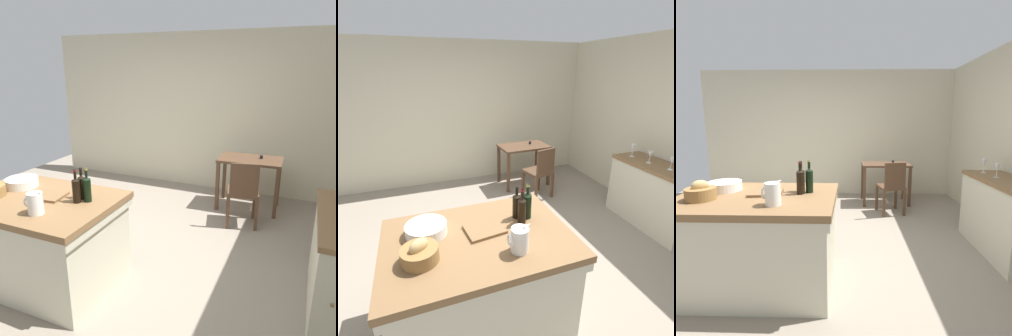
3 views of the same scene
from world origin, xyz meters
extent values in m
plane|color=gray|center=(0.00, 0.00, 0.00)|extent=(6.76, 6.76, 0.00)
cube|color=beige|center=(0.00, 2.60, 1.30)|extent=(5.32, 0.12, 2.60)
cube|color=brown|center=(-0.42, -0.66, 0.85)|extent=(1.47, 1.03, 0.06)
cube|color=beige|center=(-0.42, -0.66, 0.78)|extent=(1.45, 1.01, 0.08)
cube|color=beige|center=(-0.42, -0.66, 0.41)|extent=(1.39, 0.95, 0.82)
cube|color=brown|center=(2.26, 0.01, 0.88)|extent=(0.52, 1.22, 0.04)
cube|color=beige|center=(2.26, 0.01, 0.43)|extent=(0.49, 1.19, 0.85)
cube|color=#513826|center=(1.11, 1.92, 0.76)|extent=(0.92, 0.59, 0.04)
cube|color=#513826|center=(0.71, 1.66, 0.37)|extent=(0.05, 0.05, 0.74)
cube|color=#513826|center=(1.54, 1.69, 0.37)|extent=(0.05, 0.05, 0.74)
cube|color=#513826|center=(0.69, 2.15, 0.37)|extent=(0.05, 0.05, 0.74)
cube|color=#513826|center=(1.52, 2.18, 0.37)|extent=(0.05, 0.05, 0.74)
cylinder|color=black|center=(1.26, 1.97, 0.80)|extent=(0.04, 0.04, 0.05)
cube|color=#513826|center=(1.13, 1.35, 0.46)|extent=(0.48, 0.48, 0.04)
cube|color=#513826|center=(1.18, 1.17, 0.70)|extent=(0.36, 0.12, 0.42)
cube|color=#513826|center=(1.27, 1.56, 0.22)|extent=(0.05, 0.05, 0.44)
cube|color=#513826|center=(0.92, 1.48, 0.22)|extent=(0.05, 0.05, 0.44)
cube|color=#513826|center=(1.35, 1.21, 0.22)|extent=(0.05, 0.05, 0.44)
cube|color=#513826|center=(1.00, 1.13, 0.22)|extent=(0.05, 0.05, 0.44)
cylinder|color=white|center=(-0.18, -0.93, 0.98)|extent=(0.13, 0.13, 0.19)
cone|color=white|center=(-0.12, -0.93, 1.08)|extent=(0.07, 0.04, 0.06)
torus|color=white|center=(-0.26, -0.93, 0.99)|extent=(0.02, 0.10, 0.10)
cylinder|color=white|center=(-0.80, -0.48, 0.93)|extent=(0.32, 0.32, 0.09)
cylinder|color=olive|center=(-0.86, -0.79, 0.93)|extent=(0.26, 0.26, 0.11)
ellipsoid|color=tan|center=(-0.86, -0.79, 1.01)|extent=(0.16, 0.14, 0.10)
cube|color=brown|center=(-0.35, -0.60, 0.89)|extent=(0.33, 0.28, 0.02)
cylinder|color=black|center=(0.06, -0.53, 0.99)|extent=(0.07, 0.07, 0.21)
cone|color=black|center=(0.06, -0.53, 1.11)|extent=(0.07, 0.07, 0.03)
cylinder|color=black|center=(0.06, -0.53, 1.16)|extent=(0.03, 0.03, 0.08)
cylinder|color=#B29933|center=(0.06, -0.53, 1.19)|extent=(0.03, 0.03, 0.01)
cylinder|color=black|center=(-0.03, -0.50, 0.98)|extent=(0.07, 0.07, 0.20)
cone|color=black|center=(-0.03, -0.50, 1.10)|extent=(0.07, 0.07, 0.02)
cylinder|color=black|center=(-0.03, -0.50, 1.15)|extent=(0.03, 0.03, 0.07)
cylinder|color=black|center=(-0.03, -0.50, 1.18)|extent=(0.03, 0.03, 0.01)
cylinder|color=black|center=(-0.02, -0.59, 0.99)|extent=(0.07, 0.07, 0.21)
cone|color=black|center=(-0.02, -0.59, 1.10)|extent=(0.07, 0.07, 0.02)
cylinder|color=black|center=(-0.02, -0.59, 1.15)|extent=(0.03, 0.03, 0.07)
cylinder|color=maroon|center=(-0.02, -0.59, 1.18)|extent=(0.03, 0.03, 0.01)
cylinder|color=white|center=(2.21, 0.14, 0.90)|extent=(0.06, 0.06, 0.00)
cylinder|color=white|center=(2.21, 0.14, 0.94)|extent=(0.01, 0.01, 0.07)
cone|color=white|center=(2.21, 0.14, 1.02)|extent=(0.07, 0.07, 0.10)
cylinder|color=white|center=(2.21, 0.44, 0.90)|extent=(0.06, 0.06, 0.00)
cylinder|color=white|center=(2.21, 0.44, 0.94)|extent=(0.01, 0.01, 0.08)
cone|color=white|center=(2.21, 0.44, 1.03)|extent=(0.07, 0.07, 0.11)
camera|label=1|loc=(1.85, -2.84, 2.09)|focal=35.46mm
camera|label=2|loc=(-0.81, -2.34, 2.12)|focal=27.71mm
camera|label=3|loc=(0.46, -2.95, 1.56)|focal=27.62mm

